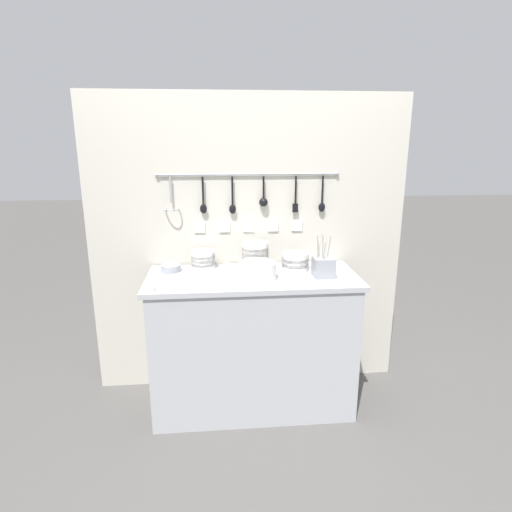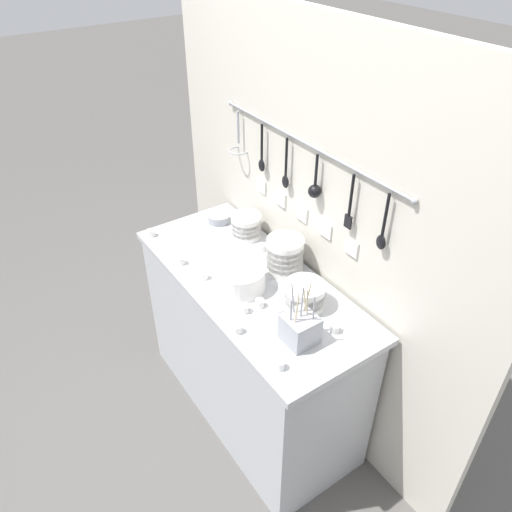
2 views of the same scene
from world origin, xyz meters
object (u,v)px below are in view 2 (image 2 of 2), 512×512
object	(u,v)px
cup_front_right	(181,261)
cup_centre	(244,309)
bowl_stack_back_corner	(285,255)
bowl_stack_tall_left	(305,295)
cup_back_right	(335,328)
cutlery_caddy	(300,328)
cup_beside_plates	(151,233)
steel_mixing_bowl	(219,217)
plate_stack	(240,278)
cup_by_caddy	(237,329)
cup_edge_far	(262,247)
cup_back_left	(203,275)
cup_front_left	(280,365)
bowl_stack_wide_centre	(246,226)
cup_mid_row	(279,312)
cup_edge_near	(260,303)

from	to	relation	value
cup_front_right	cup_centre	xyz separation A→B (m)	(0.45, 0.06, 0.00)
bowl_stack_back_corner	cup_centre	xyz separation A→B (m)	(0.14, -0.31, -0.07)
cup_centre	bowl_stack_tall_left	bearing A→B (deg)	64.64
cup_back_right	cutlery_caddy	bearing A→B (deg)	-106.79
cutlery_caddy	cup_beside_plates	size ratio (longest dim) A/B	7.05
bowl_stack_tall_left	cup_centre	world-z (taller)	bowl_stack_tall_left
steel_mixing_bowl	cutlery_caddy	distance (m)	0.95
plate_stack	cup_by_caddy	world-z (taller)	plate_stack
cup_edge_far	cup_front_right	world-z (taller)	same
cup_back_left	cup_front_left	bearing A→B (deg)	-2.73
cup_centre	plate_stack	bearing A→B (deg)	152.89
steel_mixing_bowl	cup_by_caddy	distance (m)	0.84
bowl_stack_tall_left	bowl_stack_wide_centre	distance (m)	0.59
cup_by_caddy	cup_back_right	distance (m)	0.38
cup_by_caddy	cup_mid_row	world-z (taller)	same
cup_edge_far	cup_centre	distance (m)	0.45
cup_by_caddy	cup_edge_near	xyz separation A→B (m)	(-0.08, 0.16, 0.00)
bowl_stack_back_corner	cup_edge_far	bearing A→B (deg)	178.95
steel_mixing_bowl	cup_back_right	world-z (taller)	steel_mixing_bowl
bowl_stack_tall_left	bowl_stack_back_corner	xyz separation A→B (m)	(-0.24, 0.08, 0.03)
cup_back_left	plate_stack	bearing A→B (deg)	35.96
bowl_stack_wide_centre	steel_mixing_bowl	distance (m)	0.21
cup_edge_far	cup_beside_plates	size ratio (longest dim) A/B	1.00
bowl_stack_wide_centre	cup_edge_near	bearing A→B (deg)	-27.31
bowl_stack_wide_centre	cup_centre	size ratio (longest dim) A/B	4.03
bowl_stack_tall_left	cup_beside_plates	distance (m)	0.91
bowl_stack_wide_centre	cup_centre	world-z (taller)	bowl_stack_wide_centre
plate_stack	cup_front_left	bearing A→B (deg)	-15.95
cup_by_caddy	cup_mid_row	size ratio (longest dim) A/B	1.00
bowl_stack_tall_left	steel_mixing_bowl	size ratio (longest dim) A/B	1.37
bowl_stack_tall_left	cup_by_caddy	bearing A→B (deg)	-94.42
bowl_stack_back_corner	cup_centre	size ratio (longest dim) A/B	4.52
cup_edge_far	bowl_stack_tall_left	bearing A→B (deg)	-11.04
bowl_stack_tall_left	cup_edge_far	xyz separation A→B (m)	(-0.43, 0.08, -0.04)
cup_front_left	cup_back_right	xyz separation A→B (m)	(-0.03, 0.29, 0.00)
plate_stack	cup_edge_far	xyz separation A→B (m)	(-0.18, 0.24, -0.03)
cup_mid_row	cup_beside_plates	bearing A→B (deg)	-167.32
bowl_stack_wide_centre	cup_front_right	world-z (taller)	bowl_stack_wide_centre
cup_mid_row	steel_mixing_bowl	bearing A→B (deg)	167.54
bowl_stack_wide_centre	cup_mid_row	xyz separation A→B (m)	(0.57, -0.21, -0.04)
cup_by_caddy	bowl_stack_wide_centre	bearing A→B (deg)	143.70
bowl_stack_wide_centre	cup_back_left	size ratio (longest dim) A/B	4.03
steel_mixing_bowl	cup_by_caddy	size ratio (longest dim) A/B	3.31
steel_mixing_bowl	cutlery_caddy	xyz separation A→B (m)	(0.93, -0.19, 0.04)
bowl_stack_back_corner	cutlery_caddy	world-z (taller)	cutlery_caddy
cup_centre	cup_back_right	bearing A→B (deg)	37.77
bowl_stack_tall_left	cup_centre	distance (m)	0.26
bowl_stack_wide_centre	steel_mixing_bowl	bearing A→B (deg)	-168.46
cup_by_caddy	cup_back_left	distance (m)	0.38
cutlery_caddy	cup_centre	world-z (taller)	cutlery_caddy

